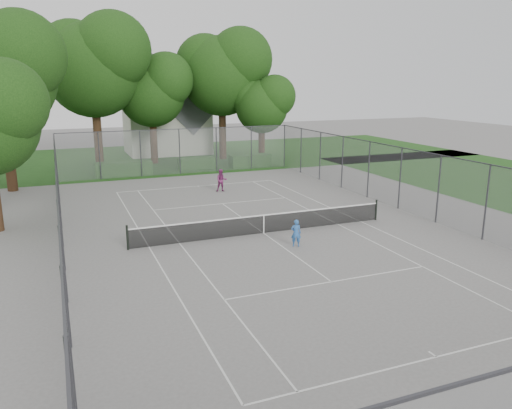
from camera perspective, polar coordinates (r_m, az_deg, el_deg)
name	(u,v)px	position (r m, az deg, el deg)	size (l,w,h in m)	color
ground	(264,233)	(23.99, 0.89, -3.32)	(120.00, 120.00, 0.00)	slate
grass_far	(158,158)	(48.47, -11.12, 5.27)	(60.00, 20.00, 0.00)	#194112
court_markings	(264,233)	(23.99, 0.89, -3.31)	(11.03, 23.83, 0.01)	silver
tennis_net	(264,223)	(23.84, 0.90, -2.15)	(12.87, 0.10, 1.10)	black
perimeter_fence	(264,197)	(23.51, 0.91, 0.89)	(18.08, 34.08, 3.52)	#38383D
tree_far_left	(94,62)	(43.21, -18.05, 15.24)	(8.67, 7.92, 12.47)	#311E12
tree_far_midleft	(152,88)	(44.71, -11.77, 12.94)	(6.62, 6.04, 9.51)	#311E12
tree_far_midright	(223,69)	(46.50, -3.80, 15.16)	(8.20, 7.49, 11.79)	#311E12
tree_far_right	(263,102)	(44.75, 0.77, 11.58)	(5.32, 4.86, 7.65)	#311E12
tree_side_back	(0,69)	(36.17, -27.20, 13.63)	(7.94, 7.25, 11.42)	#311E12
hedge_left	(124,169)	(39.81, -14.88, 3.98)	(4.25, 1.27, 1.06)	#204C18
hedge_mid	(196,163)	(41.69, -6.86, 4.71)	(3.05, 0.87, 0.96)	#204C18
hedge_right	(250,161)	(42.49, -0.71, 5.03)	(3.44, 1.26, 1.03)	#204C18
house	(166,114)	(51.17, -10.22, 10.20)	(7.86, 6.09, 9.78)	beige
girl_player	(296,233)	(22.06, 4.59, -3.26)	(0.45, 0.29, 1.23)	#2F66B2
woman_player	(221,180)	(32.91, -3.97, 2.76)	(0.72, 0.56, 1.49)	#7B2960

